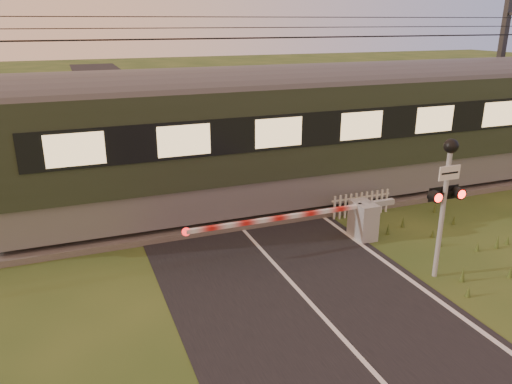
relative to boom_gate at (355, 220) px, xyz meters
name	(u,v)px	position (x,y,z in m)	size (l,w,h in m)	color
ground	(319,314)	(-2.79, -3.10, -0.61)	(160.00, 160.00, 0.00)	#274219
road	(325,319)	(-2.77, -3.33, -0.60)	(6.00, 140.00, 0.03)	black
track_bed	(226,210)	(-2.79, 3.40, -0.54)	(140.00, 3.40, 0.39)	#47423D
overhead_wires	(222,30)	(-2.79, 3.40, 5.12)	(120.00, 0.62, 0.62)	black
boom_gate	(355,220)	(0.00, 0.00, 0.00)	(6.29, 0.84, 1.11)	gray
crossing_signal	(446,184)	(0.67, -2.64, 1.79)	(0.89, 0.36, 3.48)	gray
picket_fence	(361,204)	(1.17, 1.51, -0.20)	(2.14, 0.07, 0.80)	silver
catenary_mast	(500,68)	(10.58, 5.63, 3.45)	(0.25, 2.47, 7.83)	#2D2D30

